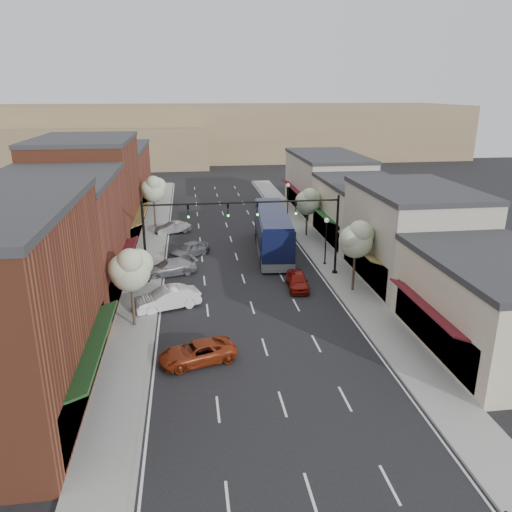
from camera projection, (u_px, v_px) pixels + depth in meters
name	position (u px, v px, depth m)	size (l,w,h in m)	color
ground	(256.00, 319.00, 34.86)	(160.00, 160.00, 0.00)	black
sidewalk_left	(151.00, 246.00, 51.15)	(2.80, 73.00, 0.15)	gray
sidewalk_right	(310.00, 239.00, 53.31)	(2.80, 73.00, 0.15)	gray
curb_left	(164.00, 245.00, 51.33)	(0.25, 73.00, 0.17)	gray
curb_right	(298.00, 240.00, 53.13)	(0.25, 73.00, 0.17)	gray
bldg_left_midnear	(57.00, 239.00, 37.21)	(10.14, 14.10, 9.40)	brown
bldg_left_midfar	(89.00, 193.00, 50.13)	(10.14, 14.10, 10.90)	brown
bldg_left_far	(112.00, 179.00, 65.57)	(10.14, 18.10, 8.40)	brown
bldg_right_near	(494.00, 305.00, 30.06)	(9.14, 12.10, 5.90)	beige
bldg_right_midnear	(411.00, 235.00, 41.03)	(9.14, 12.10, 7.90)	#B3AA99
bldg_right_midfar	(361.00, 211.00, 52.55)	(9.14, 12.10, 6.40)	beige
bldg_right_far	(326.00, 183.00, 65.55)	(9.14, 16.10, 7.40)	#B3AA99
hill_far	(204.00, 131.00, 117.57)	(120.00, 30.00, 12.00)	#7A6647
hill_near	(86.00, 147.00, 103.71)	(50.00, 20.00, 8.00)	#7A6647
signal_mast_right	(310.00, 224.00, 41.65)	(8.22, 0.46, 7.00)	black
signal_mast_left	(174.00, 229.00, 40.20)	(8.22, 0.46, 7.00)	black
tree_right_near	(357.00, 238.00, 38.24)	(2.85, 2.65, 5.95)	#47382B
tree_right_far	(308.00, 201.00, 53.42)	(2.85, 2.65, 5.43)	#47382B
tree_left_near	(131.00, 268.00, 32.42)	(2.85, 2.65, 5.69)	#47382B
tree_left_far	(153.00, 188.00, 56.74)	(2.85, 2.65, 6.13)	#47382B
lamp_post_near	(326.00, 233.00, 44.79)	(0.44, 0.44, 4.44)	black
lamp_post_far	(288.00, 195.00, 61.24)	(0.44, 0.44, 4.44)	black
coach_bus	(272.00, 231.00, 48.82)	(4.06, 13.58, 4.09)	#0D1234
red_hatchback	(297.00, 280.00, 40.15)	(1.59, 3.96, 1.35)	maroon
parked_car_a	(197.00, 352.00, 29.20)	(2.09, 4.53, 1.26)	maroon
parked_car_b	(167.00, 298.00, 36.38)	(1.68, 4.81, 1.59)	silver
parked_car_c	(170.00, 267.00, 43.09)	(1.91, 4.70, 1.36)	gray
parked_car_d	(189.00, 249.00, 47.83)	(1.71, 4.24, 1.44)	slate
parked_car_e	(173.00, 228.00, 55.70)	(1.36, 3.89, 1.28)	#AAA9AF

